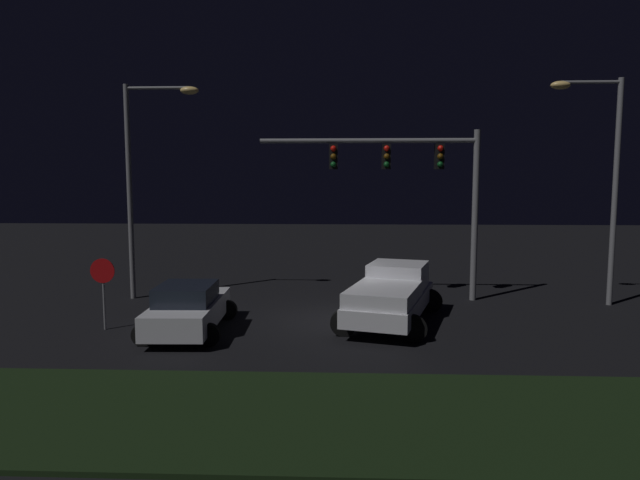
# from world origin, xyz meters

# --- Properties ---
(ground_plane) EXTENTS (80.00, 80.00, 0.00)m
(ground_plane) POSITION_xyz_m (0.00, 0.00, 0.00)
(ground_plane) COLOR black
(grass_median) EXTENTS (20.44, 4.67, 0.10)m
(grass_median) POSITION_xyz_m (0.00, -7.83, 0.05)
(grass_median) COLOR black
(grass_median) RESTS_ON ground_plane
(pickup_truck) EXTENTS (3.86, 5.74, 1.80)m
(pickup_truck) POSITION_xyz_m (2.10, -0.26, 1.00)
(pickup_truck) COLOR silver
(pickup_truck) RESTS_ON ground_plane
(car_sedan) EXTENTS (2.58, 4.46, 1.51)m
(car_sedan) POSITION_xyz_m (-4.20, -1.77, 0.74)
(car_sedan) COLOR silver
(car_sedan) RESTS_ON ground_plane
(traffic_signal_gantry) EXTENTS (8.32, 0.56, 6.50)m
(traffic_signal_gantry) POSITION_xyz_m (3.08, 3.21, 4.90)
(traffic_signal_gantry) COLOR slate
(traffic_signal_gantry) RESTS_ON ground_plane
(street_lamp_left) EXTENTS (2.88, 0.44, 8.22)m
(street_lamp_left) POSITION_xyz_m (-7.14, 3.01, 5.19)
(street_lamp_left) COLOR slate
(street_lamp_left) RESTS_ON ground_plane
(street_lamp_right) EXTENTS (2.58, 0.44, 8.25)m
(street_lamp_right) POSITION_xyz_m (9.89, 2.59, 5.19)
(street_lamp_right) COLOR slate
(street_lamp_right) RESTS_ON ground_plane
(stop_sign) EXTENTS (0.76, 0.08, 2.23)m
(stop_sign) POSITION_xyz_m (-6.88, -1.60, 1.56)
(stop_sign) COLOR slate
(stop_sign) RESTS_ON ground_plane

